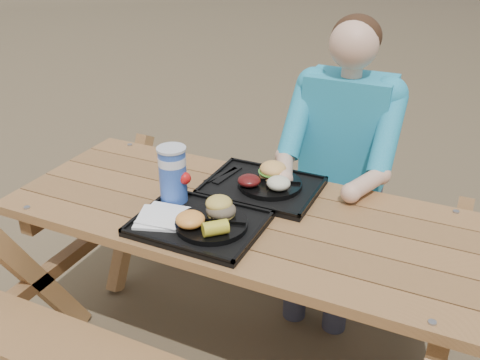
% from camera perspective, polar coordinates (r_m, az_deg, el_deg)
% --- Properties ---
extents(ground, '(60.00, 60.00, 0.00)m').
position_cam_1_polar(ground, '(2.51, 0.00, -18.17)').
color(ground, '#999999').
rests_on(ground, ground).
extents(picnic_table, '(1.80, 1.49, 0.75)m').
position_cam_1_polar(picnic_table, '(2.26, 0.00, -11.47)').
color(picnic_table, '#999999').
rests_on(picnic_table, ground).
extents(tray_near, '(0.45, 0.35, 0.02)m').
position_cam_1_polar(tray_near, '(1.94, -4.41, -4.77)').
color(tray_near, black).
rests_on(tray_near, picnic_table).
extents(tray_far, '(0.45, 0.35, 0.02)m').
position_cam_1_polar(tray_far, '(2.19, 2.39, -0.84)').
color(tray_far, black).
rests_on(tray_far, picnic_table).
extents(plate_near, '(0.26, 0.26, 0.02)m').
position_cam_1_polar(plate_near, '(1.91, -3.05, -4.71)').
color(plate_near, black).
rests_on(plate_near, tray_near).
extents(plate_far, '(0.26, 0.26, 0.02)m').
position_cam_1_polar(plate_far, '(2.17, 3.23, -0.42)').
color(plate_far, black).
rests_on(plate_far, tray_far).
extents(napkin_stack, '(0.21, 0.21, 0.02)m').
position_cam_1_polar(napkin_stack, '(1.97, -8.47, -3.93)').
color(napkin_stack, white).
rests_on(napkin_stack, tray_near).
extents(soda_cup, '(0.10, 0.10, 0.21)m').
position_cam_1_polar(soda_cup, '(2.04, -7.17, 0.48)').
color(soda_cup, '#153EA4').
rests_on(soda_cup, tray_near).
extents(condiment_bbq, '(0.05, 0.05, 0.03)m').
position_cam_1_polar(condiment_bbq, '(2.02, -2.61, -2.61)').
color(condiment_bbq, black).
rests_on(condiment_bbq, tray_near).
extents(condiment_mustard, '(0.05, 0.05, 0.03)m').
position_cam_1_polar(condiment_mustard, '(2.00, -1.50, -2.82)').
color(condiment_mustard, yellow).
rests_on(condiment_mustard, tray_near).
extents(sandwich, '(0.10, 0.10, 0.11)m').
position_cam_1_polar(sandwich, '(1.91, -2.06, -2.38)').
color(sandwich, gold).
rests_on(sandwich, plate_near).
extents(mac_cheese, '(0.10, 0.10, 0.05)m').
position_cam_1_polar(mac_cheese, '(1.87, -5.34, -4.21)').
color(mac_cheese, '#FEA743').
rests_on(mac_cheese, plate_near).
extents(corn_cob, '(0.12, 0.12, 0.05)m').
position_cam_1_polar(corn_cob, '(1.82, -2.64, -5.14)').
color(corn_cob, gold).
rests_on(corn_cob, plate_near).
extents(cutlery_far, '(0.06, 0.18, 0.01)m').
position_cam_1_polar(cutlery_far, '(2.26, -1.36, 0.53)').
color(cutlery_far, black).
rests_on(cutlery_far, tray_far).
extents(burger, '(0.11, 0.11, 0.10)m').
position_cam_1_polar(burger, '(2.19, 3.56, 1.53)').
color(burger, '#F8AF57').
rests_on(burger, plate_far).
extents(baked_beans, '(0.09, 0.09, 0.04)m').
position_cam_1_polar(baked_beans, '(2.13, 0.98, -0.06)').
color(baked_beans, '#541010').
rests_on(baked_beans, plate_far).
extents(potato_salad, '(0.09, 0.09, 0.05)m').
position_cam_1_polar(potato_salad, '(2.10, 4.13, -0.34)').
color(potato_salad, beige).
rests_on(potato_salad, plate_far).
extents(diner, '(0.48, 0.84, 1.28)m').
position_cam_1_polar(diner, '(2.58, 10.78, 0.29)').
color(diner, '#17A6A2').
rests_on(diner, ground).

